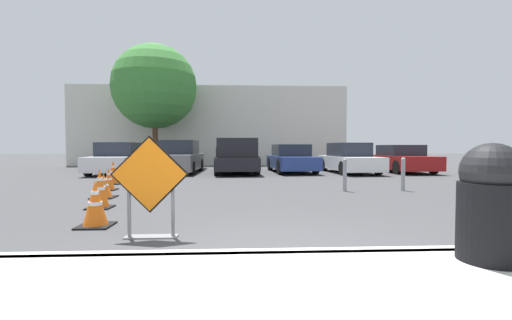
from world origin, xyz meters
TOP-DOWN VIEW (x-y plane):
  - ground_plane at (0.00, 10.00)m, footprint 96.00×96.00m
  - curb_lip at (0.00, 0.00)m, footprint 24.97×0.20m
  - road_closed_sign at (-1.73, 1.10)m, footprint 1.05×0.20m
  - traffic_cone_nearest at (-2.77, 1.84)m, footprint 0.50×0.50m
  - traffic_cone_second at (-3.35, 3.48)m, footprint 0.47×0.47m
  - traffic_cone_third at (-3.83, 4.92)m, footprint 0.54×0.54m
  - traffic_cone_fourth at (-4.28, 6.42)m, footprint 0.44×0.44m
  - traffic_cone_fifth at (-4.73, 8.05)m, footprint 0.51×0.51m
  - parked_car_nearest at (-6.11, 12.60)m, footprint 1.96×4.26m
  - parked_car_second at (-3.39, 13.02)m, footprint 1.95×4.45m
  - pickup_truck at (-0.65, 12.54)m, footprint 2.15×5.09m
  - parked_car_third at (2.05, 13.13)m, footprint 2.10×4.54m
  - parked_car_fourth at (4.77, 12.56)m, footprint 2.00×4.47m
  - parked_car_fifth at (7.49, 12.93)m, footprint 1.98×4.39m
  - trash_bin at (1.92, -0.42)m, footprint 0.59×0.59m
  - bollard_nearest at (2.46, 5.87)m, footprint 0.12×0.12m
  - bollard_second at (4.14, 5.87)m, footprint 0.12×0.12m
  - building_facade_backdrop at (-2.50, 21.62)m, footprint 18.45×5.00m
  - street_tree_behind_lot at (-5.56, 17.31)m, footprint 5.01×5.01m

SIDE VIEW (x-z plane):
  - ground_plane at x=0.00m, z-range 0.00..0.00m
  - curb_lip at x=0.00m, z-range 0.00..0.14m
  - traffic_cone_third at x=-3.83m, z-range -0.01..0.59m
  - traffic_cone_fourth at x=-4.28m, z-range -0.01..0.63m
  - traffic_cone_nearest at x=-2.77m, z-range -0.01..0.72m
  - traffic_cone_fifth at x=-4.73m, z-range -0.01..0.79m
  - traffic_cone_second at x=-3.35m, z-range -0.01..0.80m
  - bollard_nearest at x=2.46m, z-range 0.03..0.95m
  - bollard_second at x=4.14m, z-range 0.03..0.98m
  - parked_car_fifth at x=7.49m, z-range -0.04..1.30m
  - parked_car_third at x=2.05m, z-range -0.04..1.33m
  - parked_car_fourth at x=4.77m, z-range -0.07..1.38m
  - parked_car_nearest at x=-6.11m, z-range -0.06..1.39m
  - parked_car_second at x=-3.39m, z-range -0.08..1.49m
  - trash_bin at x=1.92m, z-range 0.14..1.29m
  - pickup_truck at x=-0.65m, z-range -0.07..1.55m
  - road_closed_sign at x=-1.73m, z-range 0.05..1.46m
  - building_facade_backdrop at x=-2.50m, z-range 0.00..5.30m
  - street_tree_behind_lot at x=-5.56m, z-range 1.17..8.53m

